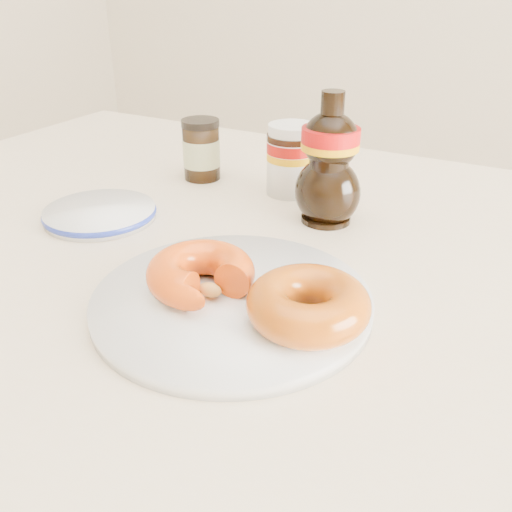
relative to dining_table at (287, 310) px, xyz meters
The scene contains 8 objects.
dining_table is the anchor object (origin of this frame).
plate 0.17m from the dining_table, 88.54° to the right, with size 0.28×0.28×0.01m.
donut_bitten 0.19m from the dining_table, 101.21° to the right, with size 0.11×0.11×0.04m, color #DA4B0C.
donut_whole 0.21m from the dining_table, 58.60° to the right, with size 0.11×0.11×0.04m, color #A94E0A.
nutella_jar 0.24m from the dining_table, 115.19° to the left, with size 0.07×0.07×0.10m.
syrup_bottle 0.20m from the dining_table, 88.28° to the left, with size 0.09×0.07×0.17m, color black, non-canonical shape.
dark_jar 0.32m from the dining_table, 144.38° to the left, with size 0.06×0.06×0.09m.
blue_rim_saucer 0.28m from the dining_table, behind, with size 0.15×0.15×0.02m.
Camera 1 is at (0.26, -0.45, 1.06)m, focal length 40.00 mm.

